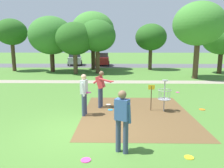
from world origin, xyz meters
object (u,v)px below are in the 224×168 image
object	(u,v)px
frisbee_near_basket	(189,157)
parked_car_center_left	(103,59)
tree_mid_left	(51,36)
tree_far_center	(11,32)
tree_far_left	(222,38)
frisbee_mid_grass	(86,160)
player_foreground_watching	(84,92)
tree_mid_center	(199,24)
tree_far_right	(151,37)
frisbee_far_right	(202,109)
player_throwing	(101,87)
frisbee_by_tee	(178,92)
tree_mid_right	(93,30)
parked_car_leftmost	(75,59)
tree_near_right	(97,36)
player_waiting_left	(122,118)
frisbee_scattered_a	(108,105)
tree_near_left	(75,39)
frisbee_far_left	(110,110)
disc_golf_basket	(163,94)

from	to	relation	value
frisbee_near_basket	parked_car_center_left	xyz separation A→B (m)	(-3.84, 25.42, 0.91)
tree_mid_left	tree_far_center	distance (m)	4.58
tree_far_left	frisbee_mid_grass	bearing A→B (deg)	-123.80
player_foreground_watching	tree_mid_left	size ratio (longest dim) A/B	0.29
tree_mid_center	tree_far_right	xyz separation A→B (m)	(-2.87, 6.80, -0.83)
tree_far_left	tree_far_right	world-z (taller)	tree_far_right
frisbee_far_right	tree_far_right	xyz separation A→B (m)	(0.16, 16.05, 3.77)
player_throwing	frisbee_mid_grass	world-z (taller)	player_throwing
frisbee_by_tee	tree_mid_right	xyz separation A→B (m)	(-6.56, 12.79, 4.58)
player_foreground_watching	parked_car_leftmost	world-z (taller)	parked_car_leftmost
tree_near_right	tree_far_right	size ratio (longest dim) A/B	1.01
player_foreground_watching	player_waiting_left	size ratio (longest dim) A/B	1.00
tree_far_left	tree_far_center	bearing A→B (deg)	175.47
tree_mid_right	parked_car_center_left	world-z (taller)	tree_mid_right
tree_near_right	player_throwing	bearing A→B (deg)	-84.40
player_foreground_watching	tree_mid_right	size ratio (longest dim) A/B	0.25
tree_near_right	tree_mid_right	size ratio (longest dim) A/B	0.80
player_throwing	player_waiting_left	bearing A→B (deg)	-78.34
frisbee_by_tee	frisbee_scattered_a	size ratio (longest dim) A/B	1.07
player_foreground_watching	tree_far_right	size ratio (longest dim) A/B	0.32
parked_car_leftmost	parked_car_center_left	size ratio (longest dim) A/B	1.04
frisbee_by_tee	tree_far_right	xyz separation A→B (m)	(0.25, 12.50, 3.77)
player_waiting_left	tree_near_left	bearing A→B (deg)	104.94
player_waiting_left	tree_far_center	bearing A→B (deg)	122.54
player_waiting_left	tree_far_right	world-z (taller)	tree_far_right
frisbee_mid_grass	tree_far_right	bearing A→B (deg)	76.79
frisbee_by_tee	tree_far_right	bearing A→B (deg)	88.86
frisbee_by_tee	tree_far_right	distance (m)	13.06
player_waiting_left	frisbee_far_right	distance (m)	5.48
tree_mid_left	tree_mid_right	xyz separation A→B (m)	(4.21, 2.53, 0.70)
tree_mid_left	parked_car_leftmost	xyz separation A→B (m)	(0.92, 8.07, -2.97)
tree_near_left	tree_mid_left	xyz separation A→B (m)	(-2.86, 1.66, 0.39)
frisbee_near_basket	frisbee_far_left	size ratio (longest dim) A/B	1.04
frisbee_scattered_a	tree_mid_left	size ratio (longest dim) A/B	0.04
frisbee_scattered_a	player_waiting_left	bearing A→B (deg)	-83.43
disc_golf_basket	frisbee_scattered_a	size ratio (longest dim) A/B	6.50
tree_mid_left	tree_far_right	size ratio (longest dim) A/B	1.11
tree_mid_left	player_foreground_watching	bearing A→B (deg)	-68.81
frisbee_near_basket	tree_far_right	bearing A→B (deg)	83.92
tree_near_left	parked_car_center_left	world-z (taller)	tree_near_left
player_waiting_left	frisbee_far_right	bearing A→B (deg)	46.51
frisbee_near_basket	tree_mid_center	distance (m)	15.05
frisbee_by_tee	parked_car_leftmost	bearing A→B (deg)	118.25
player_foreground_watching	frisbee_scattered_a	distance (m)	2.05
player_waiting_left	frisbee_far_left	world-z (taller)	player_waiting_left
tree_mid_right	tree_near_left	bearing A→B (deg)	-107.89
player_throwing	parked_car_center_left	size ratio (longest dim) A/B	0.40
player_throwing	tree_mid_left	world-z (taller)	tree_mid_left
player_throwing	frisbee_far_right	bearing A→B (deg)	-3.55
player_waiting_left	tree_far_left	bearing A→B (deg)	57.71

